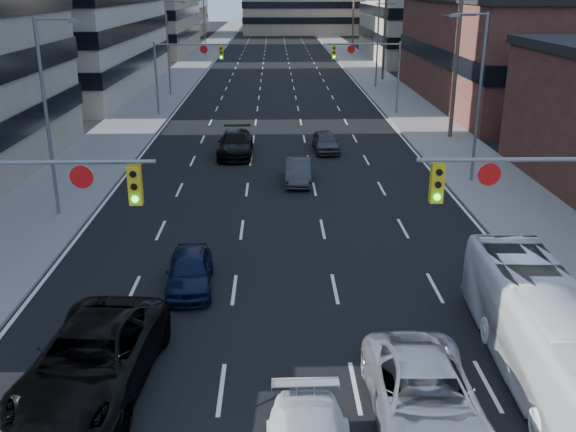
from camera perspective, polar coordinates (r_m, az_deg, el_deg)
The scene contains 26 objects.
road_surface at distance 139.04m, azimuth -1.16°, elevation 15.51°, with size 18.00×300.00×0.02m, color black.
sidewalk_left at distance 139.48m, azimuth -6.06°, elevation 15.45°, with size 5.00×300.00×0.15m, color slate.
sidewalk_right at distance 139.53m, azimuth 3.75°, elevation 15.51°, with size 5.00×300.00×0.15m, color slate.
office_left_far at distance 111.23m, azimuth -14.25°, elevation 18.02°, with size 20.00×30.00×16.00m, color gray.
storefront_right_mid at distance 63.76m, azimuth 21.79°, elevation 13.23°, with size 20.00×30.00×9.00m, color #472119.
office_right_far at distance 99.98m, azimuth 14.07°, elevation 17.33°, with size 22.00×28.00×14.00m, color gray.
bg_block_right at distance 142.44m, azimuth 12.46°, elevation 17.59°, with size 22.00×22.00×12.00m, color gray.
signal_near_left at distance 19.04m, azimuth -23.15°, elevation 0.11°, with size 6.59×0.33×6.00m.
signal_near_right at distance 19.30m, azimuth 22.60°, elevation 0.43°, with size 6.59×0.33×6.00m.
signal_far_left at distance 54.48m, azimuth -9.25°, elevation 13.25°, with size 6.09×0.33×6.00m.
signal_far_right at distance 54.57m, azimuth 7.40°, elevation 13.35°, with size 6.09×0.33×6.00m.
utility_pole_block at distance 46.60m, azimuth 14.78°, elevation 13.64°, with size 2.20×0.28×11.00m.
utility_pole_midblock at distance 75.83m, azimuth 8.60°, elevation 16.16°, with size 2.20×0.28×11.00m.
utility_pole_distant at distance 105.50m, azimuth 5.83°, elevation 17.22°, with size 2.20×0.28×11.00m.
streetlight_left_near at distance 30.79m, azimuth -20.46°, elevation 8.87°, with size 2.03×0.22×9.00m.
streetlight_left_mid at distance 64.65m, azimuth -10.51°, elevation 14.83°, with size 2.03×0.22×9.00m.
streetlight_left_far at distance 99.30m, azimuth -7.34°, elevation 16.59°, with size 2.03×0.22×9.00m.
streetlight_right_near at distance 35.68m, azimuth 16.45°, elevation 10.63°, with size 2.03×0.22×9.00m.
streetlight_right_far at distance 69.68m, azimuth 7.84°, elevation 15.30°, with size 2.03×0.22×9.00m.
black_pickup at distance 18.14m, azimuth -17.03°, elevation -12.14°, with size 2.95×6.40×1.78m, color black.
silver_suv at distance 16.54m, azimuth 12.06°, elevation -15.50°, with size 2.59×5.62×1.56m, color silver.
transit_bus at distance 18.89m, azimuth 22.12°, elevation -9.81°, with size 2.28×9.72×2.71m, color silver.
sedan_blue at distance 23.17m, azimuth -8.73°, elevation -4.81°, with size 1.59×3.95×1.35m, color black.
sedan_grey_center at distance 35.28m, azimuth 0.90°, elevation 4.00°, with size 1.37×3.94×1.30m, color #2F2F32.
sedan_black_far at distance 41.23m, azimuth -4.69°, elevation 6.42°, with size 2.15×5.29×1.54m, color black.
sedan_grey_right at distance 42.25m, azimuth 3.36°, elevation 6.64°, with size 1.57×3.90×1.33m, color #39393C.
Camera 1 is at (-0.33, -8.66, 10.20)m, focal length 40.00 mm.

